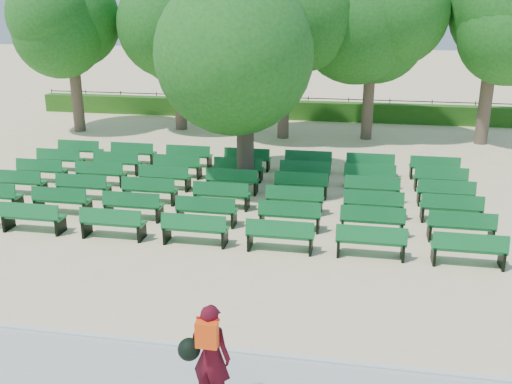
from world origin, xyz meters
TOP-DOWN VIEW (x-y plane):
  - ground at (0.00, 0.00)m, footprint 120.00×120.00m
  - paving at (0.00, -7.40)m, footprint 30.00×2.20m
  - curb at (0.00, -6.25)m, footprint 30.00×0.12m
  - hedge at (0.00, 14.00)m, footprint 26.00×0.70m
  - fence at (0.00, 14.40)m, footprint 26.00×0.10m
  - tree_line at (0.00, 10.00)m, footprint 21.80×6.80m
  - bench_array at (-0.17, 1.38)m, footprint 1.61×0.56m
  - tree_among at (0.06, 3.10)m, footprint 4.47×4.47m
  - person at (1.72, -7.59)m, footprint 0.79×0.51m

SIDE VIEW (x-z plane):
  - ground at x=0.00m, z-range 0.00..0.00m
  - fence at x=0.00m, z-range -0.51..0.51m
  - tree_line at x=0.00m, z-range -3.52..3.52m
  - paving at x=0.00m, z-range 0.00..0.06m
  - curb at x=0.00m, z-range 0.00..0.10m
  - bench_array at x=-0.17m, z-range -0.42..0.59m
  - hedge at x=0.00m, z-range 0.00..0.90m
  - person at x=1.72m, z-range 0.09..1.70m
  - tree_among at x=0.06m, z-range 1.12..7.46m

